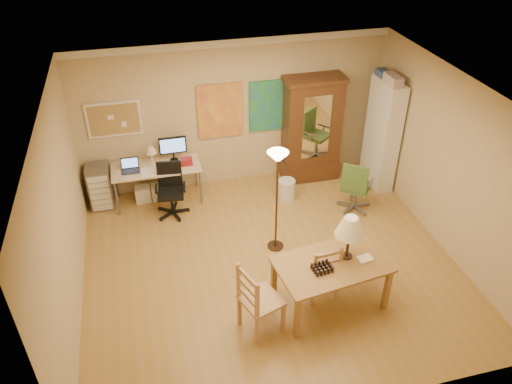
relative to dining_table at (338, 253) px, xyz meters
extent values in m
plane|color=#A57C3A|center=(-0.64, 0.95, -0.87)|extent=(5.50, 5.50, 0.00)
cube|color=white|center=(-0.64, 3.41, 1.77)|extent=(5.50, 0.08, 0.12)
cube|color=#997848|center=(-2.69, 3.42, 0.63)|extent=(0.90, 0.04, 0.62)
cube|color=yellow|center=(-0.89, 3.42, 0.58)|extent=(0.80, 0.04, 1.00)
cube|color=teal|center=(0.01, 3.42, 0.58)|extent=(0.75, 0.04, 0.95)
cube|color=brown|center=(-0.09, -0.03, -0.16)|extent=(1.56, 1.06, 0.04)
cube|color=brown|center=(-0.69, -0.48, -0.52)|extent=(0.08, 0.08, 0.69)
cube|color=brown|center=(0.62, -0.30, -0.52)|extent=(0.08, 0.08, 0.69)
cube|color=brown|center=(-0.79, 0.25, -0.52)|extent=(0.08, 0.08, 0.69)
cube|color=brown|center=(0.52, 0.43, -0.52)|extent=(0.08, 0.08, 0.69)
cylinder|color=black|center=(0.15, 0.05, -0.13)|extent=(0.16, 0.16, 0.02)
cylinder|color=black|center=(0.15, 0.05, 0.06)|extent=(0.04, 0.04, 0.39)
cone|color=#F2E8BD|center=(0.15, 0.05, 0.37)|extent=(0.39, 0.39, 0.27)
cube|color=white|center=(0.36, -0.06, -0.12)|extent=(0.21, 0.17, 0.03)
cube|color=black|center=(-0.26, -0.12, -0.10)|extent=(0.30, 0.25, 0.08)
cube|color=tan|center=(-0.15, 0.17, -0.43)|extent=(0.46, 0.44, 0.04)
cube|color=tan|center=(0.02, 0.36, -0.66)|extent=(0.04, 0.04, 0.42)
cube|color=tan|center=(-0.35, 0.33, -0.66)|extent=(0.04, 0.04, 0.42)
cube|color=tan|center=(0.05, 0.01, -0.66)|extent=(0.04, 0.04, 0.42)
cube|color=tan|center=(-0.32, -0.02, -0.66)|extent=(0.04, 0.04, 0.42)
cube|color=tan|center=(0.05, 0.01, -0.19)|extent=(0.04, 0.04, 0.49)
cube|color=tan|center=(-0.32, -0.02, -0.19)|extent=(0.04, 0.04, 0.49)
cube|color=tan|center=(-0.14, -0.01, -0.14)|extent=(0.37, 0.06, 0.05)
cube|color=tan|center=(-1.09, -0.22, -0.37)|extent=(0.60, 0.61, 0.04)
cube|color=tan|center=(-0.84, -0.35, -0.63)|extent=(0.06, 0.06, 0.47)
cube|color=tan|center=(-0.97, 0.05, -0.63)|extent=(0.06, 0.06, 0.47)
cube|color=tan|center=(-1.21, -0.48, -0.63)|extent=(0.06, 0.06, 0.47)
cube|color=tan|center=(-1.35, -0.08, -0.63)|extent=(0.06, 0.06, 0.47)
cube|color=tan|center=(-1.21, -0.48, -0.10)|extent=(0.06, 0.06, 0.55)
cube|color=tan|center=(-1.35, -0.08, -0.10)|extent=(0.06, 0.06, 0.55)
cube|color=tan|center=(-1.28, -0.28, -0.04)|extent=(0.17, 0.41, 0.06)
cylinder|color=#402919|center=(-0.46, 1.31, -0.85)|extent=(0.26, 0.26, 0.03)
cylinder|color=#402919|center=(-0.46, 1.31, -0.04)|extent=(0.03, 0.03, 1.61)
cone|color=#FFE0A5|center=(-0.46, 1.31, 0.78)|extent=(0.31, 0.31, 0.13)
cube|color=beige|center=(-2.12, 3.07, -0.19)|extent=(1.52, 0.67, 0.03)
cylinder|color=slate|center=(-2.83, 2.78, -0.53)|extent=(0.03, 0.03, 0.67)
cylinder|color=slate|center=(-1.40, 2.78, -0.53)|extent=(0.03, 0.03, 0.67)
cylinder|color=slate|center=(-2.83, 3.35, -0.53)|extent=(0.03, 0.03, 0.67)
cylinder|color=slate|center=(-1.40, 3.35, -0.53)|extent=(0.03, 0.03, 0.67)
cube|color=black|center=(-2.54, 3.02, -0.17)|extent=(0.30, 0.21, 0.02)
cube|color=black|center=(-2.54, 3.17, -0.06)|extent=(0.30, 0.05, 0.20)
cube|color=black|center=(-1.78, 3.21, 0.13)|extent=(0.48, 0.04, 0.30)
cone|color=#F2E8BD|center=(-2.16, 3.16, 0.11)|extent=(0.19, 0.19, 0.11)
cube|color=white|center=(-2.26, 2.93, -0.17)|extent=(0.24, 0.30, 0.01)
cube|color=maroon|center=(-1.59, 3.02, -0.12)|extent=(0.21, 0.15, 0.11)
cube|color=white|center=(-2.40, 3.12, -0.72)|extent=(0.27, 0.23, 0.29)
cube|color=white|center=(-2.12, 3.12, -0.72)|extent=(0.27, 0.23, 0.29)
cube|color=silver|center=(-1.83, 3.12, -0.72)|extent=(0.27, 0.23, 0.29)
cylinder|color=black|center=(-1.94, 2.58, -0.64)|extent=(0.05, 0.05, 0.36)
cube|color=black|center=(-1.94, 2.58, -0.44)|extent=(0.48, 0.46, 0.06)
cube|color=black|center=(-1.91, 2.78, -0.17)|extent=(0.42, 0.09, 0.47)
cube|color=black|center=(-2.17, 2.61, -0.31)|extent=(0.07, 0.27, 0.03)
cube|color=black|center=(-1.70, 2.56, -0.31)|extent=(0.07, 0.27, 0.03)
cylinder|color=slate|center=(1.16, 1.98, -0.63)|extent=(0.06, 0.06, 0.37)
cube|color=#3C5F2B|center=(1.16, 1.98, -0.42)|extent=(0.62, 0.62, 0.07)
cube|color=#3C5F2B|center=(1.03, 1.82, -0.14)|extent=(0.37, 0.30, 0.49)
cube|color=slate|center=(1.35, 1.83, -0.29)|extent=(0.20, 0.25, 0.03)
cube|color=slate|center=(0.97, 2.13, -0.29)|extent=(0.20, 0.25, 0.03)
cube|color=slate|center=(-3.10, 3.17, -0.48)|extent=(0.39, 0.44, 0.77)
cube|color=silver|center=(-3.10, 2.94, -0.48)|extent=(0.33, 0.02, 0.66)
cube|color=#3D1A10|center=(0.75, 3.19, 0.10)|extent=(1.01, 0.46, 1.93)
cube|color=#3D1A10|center=(0.75, 3.19, -0.67)|extent=(1.05, 0.50, 0.39)
cube|color=white|center=(0.75, 2.95, 0.28)|extent=(0.51, 0.01, 1.20)
cube|color=#3D1A10|center=(0.75, 3.19, 1.09)|extent=(1.09, 0.52, 0.07)
cube|color=white|center=(1.91, 2.68, 0.14)|extent=(0.30, 0.81, 2.02)
cube|color=#993333|center=(1.87, 2.53, -0.38)|extent=(0.18, 0.40, 0.24)
cube|color=#334C99|center=(1.87, 2.89, 0.81)|extent=(0.18, 0.28, 0.20)
cylinder|color=silver|center=(0.10, 2.55, -0.67)|extent=(0.31, 0.31, 0.39)
camera|label=1|loc=(-2.24, -4.52, 4.26)|focal=35.00mm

